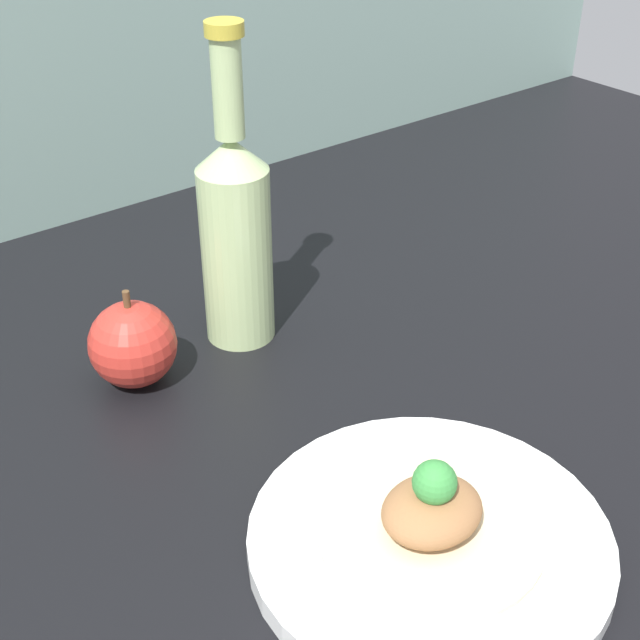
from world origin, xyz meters
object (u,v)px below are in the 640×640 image
cider_bottle (235,230)px  plated_food (432,515)px  apple (133,344)px  plate (429,539)px

cider_bottle → plated_food: bearing=-99.4°
apple → plated_food: bearing=-78.2°
plate → apple: (-6.55, 31.33, 2.80)cm
plated_food → apple: bearing=101.8°
plate → plated_food: 2.35cm
plated_food → apple: (-6.55, 31.33, 0.46)cm
plated_food → cider_bottle: (5.33, 32.04, 7.82)cm
cider_bottle → apple: cider_bottle is taller
apple → plate: bearing=-78.2°
plated_food → apple: size_ratio=1.72×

